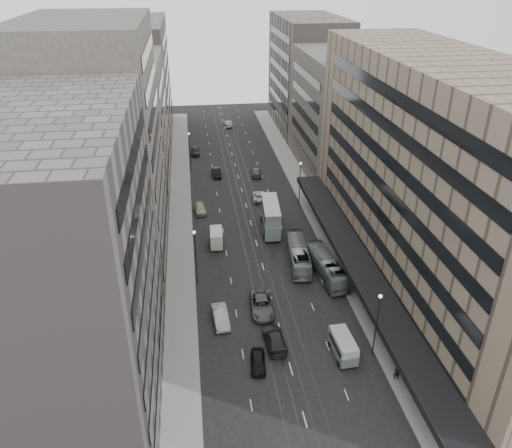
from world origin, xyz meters
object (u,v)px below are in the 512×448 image
panel_van (216,238)px  sedan_0 (258,362)px  bus_far (298,254)px  sedan_2 (262,305)px  sedan_1 (221,317)px  bus_near (326,266)px  double_decker (271,216)px  vw_microbus (343,346)px  pedestrian (397,372)px

panel_van → sedan_0: panel_van is taller
bus_far → panel_van: size_ratio=2.60×
bus_far → sedan_2: 12.70m
panel_van → sedan_0: size_ratio=1.05×
bus_far → sedan_1: bus_far is taller
sedan_2 → bus_near: bearing=36.5°
panel_van → sedan_1: 18.92m
panel_van → sedan_0: 27.32m
double_decker → panel_van: double_decker is taller
bus_far → vw_microbus: size_ratio=2.27×
sedan_2 → pedestrian: size_ratio=3.26×
bus_near → vw_microbus: 16.34m
bus_far → sedan_2: size_ratio=1.80×
bus_near → sedan_1: bearing=22.5°
bus_far → pedestrian: (5.52, -24.39, -0.46)m
panel_van → sedan_1: size_ratio=0.86×
sedan_1 → bus_far: bearing=40.1°
double_decker → pedestrian: 35.86m
double_decker → bus_far: bearing=-72.6°
double_decker → sedan_2: size_ratio=1.50×
sedan_1 → double_decker: bearing=61.9°
bus_far → panel_van: (-11.67, 6.78, -0.09)m
sedan_0 → sedan_1: (-3.52, 8.28, 0.13)m
sedan_2 → pedestrian: 18.64m
vw_microbus → sedan_1: bearing=146.4°
bus_near → pedestrian: size_ratio=5.96×
vw_microbus → sedan_0: vw_microbus is taller
bus_far → vw_microbus: (0.92, -19.96, -0.11)m
bus_near → bus_far: bearing=-55.5°
bus_near → sedan_2: 12.26m
sedan_2 → bus_far: bearing=59.3°
panel_van → sedan_1: bearing=-90.1°
panel_van → sedan_2: size_ratio=0.69×
bus_far → sedan_0: (-8.86, -20.39, -0.86)m
sedan_1 → sedan_2: 5.60m
sedan_0 → bus_near: bearing=59.9°
bus_far → pedestrian: bearing=108.4°
sedan_2 → pedestrian: bearing=-45.1°
bus_far → sedan_1: size_ratio=2.22×
double_decker → sedan_1: 24.83m
vw_microbus → sedan_2: size_ratio=0.79×
bus_far → vw_microbus: bearing=98.2°
double_decker → sedan_1: (-9.98, -22.65, -1.86)m
panel_van → bus_near: bearing=-33.3°
double_decker → sedan_0: double_decker is taller
bus_near → double_decker: (-5.59, 14.33, 1.11)m
sedan_0 → pedestrian: pedestrian is taller
double_decker → bus_near: bearing=-64.1°
bus_near → vw_microbus: bus_near is taller
double_decker → panel_van: size_ratio=2.16×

